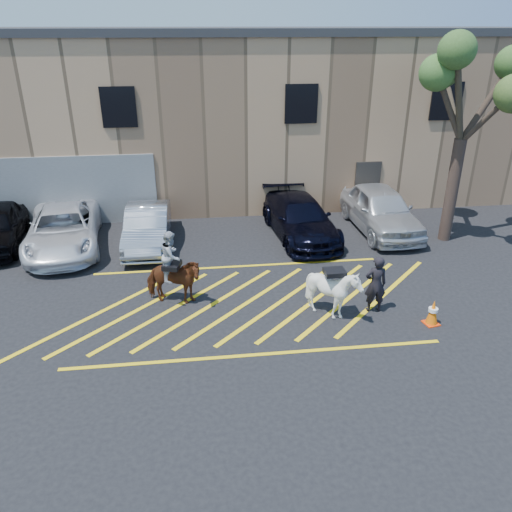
{
  "coord_description": "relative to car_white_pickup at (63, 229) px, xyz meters",
  "views": [
    {
      "loc": [
        -1.26,
        -12.88,
        7.46
      ],
      "look_at": [
        0.37,
        0.2,
        1.3
      ],
      "focal_mm": 35.0,
      "sensor_mm": 36.0,
      "label": 1
    }
  ],
  "objects": [
    {
      "name": "car_silver_sedan",
      "position": [
        2.99,
        -0.07,
        -0.02
      ],
      "size": [
        1.53,
        4.36,
        1.43
      ],
      "primitive_type": "imported",
      "rotation": [
        0.0,
        0.0,
        -0.0
      ],
      "color": "#9398A1",
      "rests_on": "ground"
    },
    {
      "name": "mounted_bay",
      "position": [
        4.03,
        -4.48,
        0.18
      ],
      "size": [
        1.85,
        1.18,
        2.26
      ],
      "color": "maroon",
      "rests_on": "ground"
    },
    {
      "name": "warehouse",
      "position": [
        6.08,
        7.48,
        2.92
      ],
      "size": [
        32.42,
        10.2,
        7.3
      ],
      "color": "tan",
      "rests_on": "ground"
    },
    {
      "name": "tree",
      "position": [
        14.1,
        -0.9,
        4.96
      ],
      "size": [
        3.99,
        4.37,
        7.31
      ],
      "color": "#45332A",
      "rests_on": "ground"
    },
    {
      "name": "traffic_cone",
      "position": [
        11.02,
        -6.5,
        -0.37
      ],
      "size": [
        0.45,
        0.45,
        0.73
      ],
      "color": "#FF3A0A",
      "rests_on": "ground"
    },
    {
      "name": "ground",
      "position": [
        6.09,
        -4.51,
        -0.73
      ],
      "size": [
        90.0,
        90.0,
        0.0
      ],
      "primitive_type": "plane",
      "color": "black",
      "rests_on": "ground"
    },
    {
      "name": "car_white_suv",
      "position": [
        11.95,
        0.31,
        0.13
      ],
      "size": [
        2.21,
        5.13,
        1.72
      ],
      "primitive_type": "imported",
      "rotation": [
        0.0,
        0.0,
        0.04
      ],
      "color": "silver",
      "rests_on": "ground"
    },
    {
      "name": "handler",
      "position": [
        9.67,
        -5.62,
        0.12
      ],
      "size": [
        0.64,
        0.43,
        1.7
      ],
      "primitive_type": "imported",
      "rotation": [
        0.0,
        0.0,
        3.1
      ],
      "color": "black",
      "rests_on": "ground"
    },
    {
      "name": "saddled_white",
      "position": [
        8.42,
        -5.76,
        0.05
      ],
      "size": [
        1.27,
        1.43,
        1.54
      ],
      "color": "white",
      "rests_on": "ground"
    },
    {
      "name": "hatching_zone",
      "position": [
        6.09,
        -4.81,
        -0.73
      ],
      "size": [
        12.6,
        5.12,
        0.01
      ],
      "color": "yellow",
      "rests_on": "ground"
    },
    {
      "name": "car_blue_suv",
      "position": [
        8.7,
        0.07,
        0.0
      ],
      "size": [
        2.59,
        5.26,
        1.47
      ],
      "primitive_type": "imported",
      "rotation": [
        0.0,
        0.0,
        0.11
      ],
      "color": "black",
      "rests_on": "ground"
    },
    {
      "name": "car_white_pickup",
      "position": [
        0.0,
        0.0,
        0.0
      ],
      "size": [
        3.11,
        5.55,
        1.46
      ],
      "primitive_type": "imported",
      "rotation": [
        0.0,
        0.0,
        0.13
      ],
      "color": "white",
      "rests_on": "ground"
    }
  ]
}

